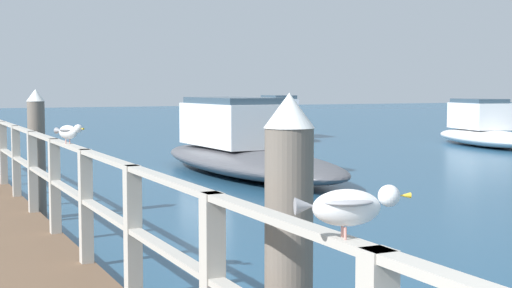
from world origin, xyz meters
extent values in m
cube|color=#B2ADA3|center=(1.10, 5.67, 1.02)|extent=(0.12, 0.12, 1.13)
cube|color=#B2ADA3|center=(1.10, 7.29, 1.02)|extent=(0.12, 0.12, 1.13)
cube|color=#B2ADA3|center=(1.10, 8.92, 1.02)|extent=(0.12, 0.12, 1.13)
cube|color=#B2ADA3|center=(1.10, 10.54, 1.02)|extent=(0.12, 0.12, 1.13)
cube|color=#B2ADA3|center=(1.10, 12.16, 1.02)|extent=(0.12, 0.12, 1.13)
cube|color=#B2ADA3|center=(1.10, 13.79, 1.02)|extent=(0.12, 0.12, 1.13)
cube|color=#B2ADA3|center=(1.10, 10.54, 1.57)|extent=(0.10, 19.48, 0.04)
cube|color=#B2ADA3|center=(1.10, 10.54, 1.08)|extent=(0.10, 19.48, 0.04)
cone|color=white|center=(1.48, 3.82, 2.06)|extent=(0.29, 0.29, 0.20)
cylinder|color=#6B6056|center=(1.48, 12.53, 0.98)|extent=(0.28, 0.28, 1.96)
cone|color=white|center=(1.48, 12.53, 2.06)|extent=(0.29, 0.29, 0.20)
ellipsoid|color=white|center=(1.10, 2.64, 1.71)|extent=(0.31, 0.22, 0.15)
sphere|color=white|center=(1.27, 2.58, 1.76)|extent=(0.09, 0.09, 0.09)
cone|color=gold|center=(1.33, 2.56, 1.76)|extent=(0.06, 0.04, 0.02)
cone|color=#939399|center=(0.94, 2.70, 1.72)|extent=(0.10, 0.09, 0.07)
ellipsoid|color=#939399|center=(1.10, 2.64, 1.74)|extent=(0.27, 0.24, 0.04)
cylinder|color=tan|center=(1.10, 2.67, 1.61)|extent=(0.01, 0.01, 0.05)
cylinder|color=tan|center=(1.09, 2.62, 1.61)|extent=(0.01, 0.01, 0.05)
ellipsoid|color=white|center=(1.10, 8.07, 1.71)|extent=(0.24, 0.31, 0.15)
sphere|color=white|center=(1.18, 7.91, 1.76)|extent=(0.09, 0.09, 0.09)
cone|color=gold|center=(1.20, 7.85, 1.76)|extent=(0.04, 0.06, 0.02)
cone|color=#939399|center=(1.03, 8.22, 1.72)|extent=(0.10, 0.10, 0.07)
ellipsoid|color=#939399|center=(1.10, 8.07, 1.74)|extent=(0.25, 0.28, 0.04)
cylinder|color=tan|center=(1.12, 8.09, 1.61)|extent=(0.01, 0.01, 0.05)
cylinder|color=tan|center=(1.08, 8.07, 1.61)|extent=(0.01, 0.01, 0.05)
ellipsoid|color=#4C4C51|center=(7.22, 16.51, 0.34)|extent=(2.75, 8.41, 0.68)
cube|color=white|center=(7.20, 17.35, 1.23)|extent=(1.72, 3.38, 1.09)
cube|color=#334756|center=(7.20, 17.35, 1.85)|extent=(1.61, 3.04, 0.16)
ellipsoid|color=navy|center=(14.09, 27.45, 0.32)|extent=(2.22, 5.32, 0.65)
cube|color=white|center=(14.15, 27.96, 1.17)|extent=(1.27, 2.17, 1.04)
cube|color=#334756|center=(14.15, 27.96, 1.77)|extent=(1.19, 1.96, 0.16)
ellipsoid|color=white|center=(19.06, 20.61, 0.31)|extent=(3.45, 6.40, 0.61)
cube|color=white|center=(19.20, 21.20, 1.11)|extent=(1.88, 2.68, 0.98)
cube|color=#334756|center=(19.20, 21.20, 1.68)|extent=(1.74, 2.42, 0.16)
camera|label=1|loc=(-0.48, 0.22, 2.19)|focal=50.75mm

